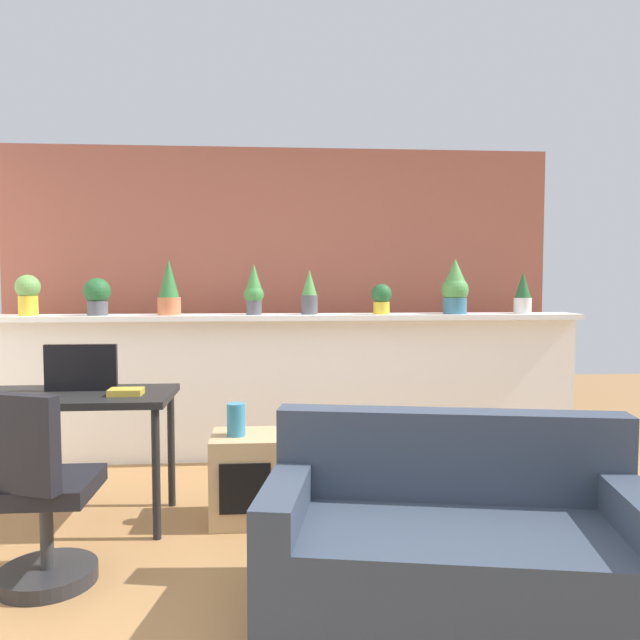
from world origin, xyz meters
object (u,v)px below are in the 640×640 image
(desk, at_px, (73,408))
(side_cube_shelf, at_px, (247,477))
(book_on_desk, at_px, (126,392))
(couch, at_px, (455,546))
(potted_plant_1, at_px, (97,295))
(potted_plant_0, at_px, (28,293))
(potted_plant_7, at_px, (523,294))
(office_chair, at_px, (37,504))
(potted_plant_3, at_px, (254,290))
(tv_monitor, at_px, (81,368))
(potted_plant_4, at_px, (309,293))
(potted_plant_5, at_px, (381,298))
(potted_plant_6, at_px, (455,287))
(vase_on_shelf, at_px, (236,420))
(potted_plant_2, at_px, (169,289))

(desk, xyz_separation_m, side_cube_shelf, (0.97, -0.02, -0.42))
(book_on_desk, distance_m, couch, 1.93)
(potted_plant_1, relative_size, desk, 0.25)
(potted_plant_0, xyz_separation_m, potted_plant_7, (3.74, 0.02, -0.01))
(office_chair, bearing_deg, potted_plant_3, 64.48)
(potted_plant_1, distance_m, book_on_desk, 1.41)
(potted_plant_1, xyz_separation_m, tv_monitor, (0.19, -1.07, -0.39))
(potted_plant_1, bearing_deg, potted_plant_4, 1.20)
(potted_plant_3, bearing_deg, potted_plant_7, 0.72)
(potted_plant_5, relative_size, tv_monitor, 0.57)
(potted_plant_6, xyz_separation_m, tv_monitor, (-2.50, -1.08, -0.44))
(couch, bearing_deg, vase_on_shelf, 132.03)
(potted_plant_4, xyz_separation_m, potted_plant_7, (1.67, -0.01, -0.01))
(potted_plant_0, xyz_separation_m, side_cube_shelf, (1.64, -1.18, -1.04))
(potted_plant_6, bearing_deg, book_on_desk, -150.86)
(potted_plant_2, height_order, vase_on_shelf, potted_plant_2)
(office_chair, bearing_deg, potted_plant_0, 110.98)
(potted_plant_4, xyz_separation_m, vase_on_shelf, (-0.49, -1.22, -0.70))
(tv_monitor, distance_m, office_chair, 0.98)
(side_cube_shelf, height_order, vase_on_shelf, vase_on_shelf)
(office_chair, xyz_separation_m, couch, (1.80, -0.34, -0.11))
(potted_plant_4, distance_m, vase_on_shelf, 1.49)
(potted_plant_0, relative_size, potted_plant_5, 1.29)
(potted_plant_4, bearing_deg, desk, -139.77)
(book_on_desk, bearing_deg, potted_plant_3, 61.29)
(potted_plant_6, bearing_deg, couch, -106.17)
(potted_plant_7, bearing_deg, potted_plant_2, -179.65)
(potted_plant_4, height_order, side_cube_shelf, potted_plant_4)
(book_on_desk, xyz_separation_m, couch, (1.56, -1.02, -0.49))
(potted_plant_0, xyz_separation_m, potted_plant_3, (1.65, -0.01, 0.02))
(potted_plant_1, distance_m, desk, 1.32)
(potted_plant_3, distance_m, desk, 1.65)
(potted_plant_3, distance_m, potted_plant_4, 0.42)
(office_chair, xyz_separation_m, book_on_desk, (0.24, 0.69, 0.38))
(potted_plant_1, distance_m, potted_plant_2, 0.52)
(potted_plant_6, relative_size, couch, 0.25)
(potted_plant_4, distance_m, desk, 1.94)
(desk, bearing_deg, potted_plant_2, 73.15)
(vase_on_shelf, bearing_deg, tv_monitor, 172.66)
(potted_plant_5, xyz_separation_m, side_cube_shelf, (-0.99, -1.18, -1.00))
(potted_plant_2, xyz_separation_m, vase_on_shelf, (0.56, -1.20, -0.73))
(potted_plant_4, relative_size, book_on_desk, 1.86)
(potted_plant_1, bearing_deg, office_chair, -82.91)
(potted_plant_5, relative_size, office_chair, 0.26)
(potted_plant_4, relative_size, side_cube_shelf, 0.68)
(tv_monitor, relative_size, book_on_desk, 2.22)
(potted_plant_3, relative_size, office_chair, 0.43)
(side_cube_shelf, distance_m, vase_on_shelf, 0.35)
(potted_plant_7, height_order, book_on_desk, potted_plant_7)
(side_cube_shelf, relative_size, couch, 0.30)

